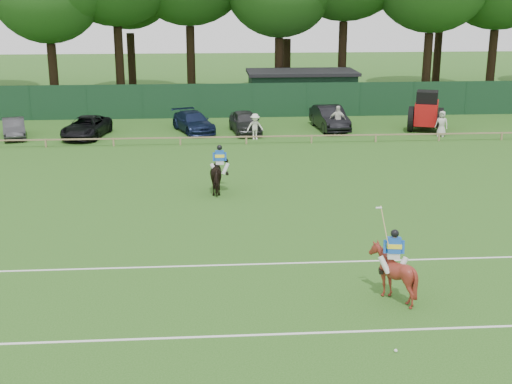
{
  "coord_description": "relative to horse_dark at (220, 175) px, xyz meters",
  "views": [
    {
      "loc": [
        -1.37,
        -22.72,
        9.07
      ],
      "look_at": [
        0.5,
        3.0,
        1.4
      ],
      "focal_mm": 48.0,
      "sensor_mm": 36.0,
      "label": 1
    }
  ],
  "objects": [
    {
      "name": "spectator_mid",
      "position": [
        7.87,
        12.62,
        0.1
      ],
      "size": [
        1.18,
        0.69,
        1.89
      ],
      "primitive_type": "imported",
      "rotation": [
        0.0,
        0.0,
        -0.22
      ],
      "color": "silver",
      "rests_on": "ground"
    },
    {
      "name": "suv_black",
      "position": [
        -8.2,
        12.97,
        -0.19
      ],
      "size": [
        2.95,
        5.01,
        1.31
      ],
      "primitive_type": "imported",
      "rotation": [
        0.0,
        0.0,
        -0.17
      ],
      "color": "black",
      "rests_on": "ground"
    },
    {
      "name": "spectator_right",
      "position": [
        14.42,
        11.61,
        -0.03
      ],
      "size": [
        0.95,
        0.87,
        1.64
      ],
      "primitive_type": "imported",
      "rotation": [
        0.0,
        0.0,
        -0.58
      ],
      "color": "beige",
      "rests_on": "ground"
    },
    {
      "name": "rider_chestnut",
      "position": [
        4.95,
        -11.78,
        0.74
      ],
      "size": [
        0.93,
        0.64,
        2.05
      ],
      "rotation": [
        0.0,
        0.0,
        3.0
      ],
      "color": "silver",
      "rests_on": "ground"
    },
    {
      "name": "polo_ball",
      "position": [
        4.23,
        -14.96,
        -0.8
      ],
      "size": [
        0.09,
        0.09,
        0.09
      ],
      "primitive_type": "sphere",
      "color": "silver",
      "rests_on": "ground"
    },
    {
      "name": "sedan_grey",
      "position": [
        -12.76,
        13.13,
        -0.23
      ],
      "size": [
        2.28,
        3.96,
        1.23
      ],
      "primitive_type": "imported",
      "rotation": [
        0.0,
        0.0,
        0.28
      ],
      "color": "#2D2D2F",
      "rests_on": "ground"
    },
    {
      "name": "hatch_grey",
      "position": [
        1.95,
        13.63,
        -0.13
      ],
      "size": [
        2.22,
        4.4,
        1.44
      ],
      "primitive_type": "imported",
      "rotation": [
        0.0,
        0.0,
        0.13
      ],
      "color": "#2E2F31",
      "rests_on": "ground"
    },
    {
      "name": "tractor",
      "position": [
        14.0,
        13.55,
        0.41
      ],
      "size": [
        3.07,
        3.69,
        2.66
      ],
      "rotation": [
        0.0,
        0.0,
        -0.35
      ],
      "color": "#AD0F10",
      "rests_on": "ground"
    },
    {
      "name": "estate_black",
      "position": [
        7.66,
        14.3,
        -0.06
      ],
      "size": [
        2.16,
        4.92,
        1.57
      ],
      "primitive_type": "imported",
      "rotation": [
        0.0,
        0.0,
        0.1
      ],
      "color": "black",
      "rests_on": "ground"
    },
    {
      "name": "sedan_navy",
      "position": [
        -1.44,
        14.18,
        -0.19
      ],
      "size": [
        3.3,
        4.88,
        1.31
      ],
      "primitive_type": "imported",
      "rotation": [
        0.0,
        0.0,
        0.35
      ],
      "color": "#131E3E",
      "rests_on": "ground"
    },
    {
      "name": "ground",
      "position": [
        0.83,
        -7.79,
        -0.85
      ],
      "size": [
        160.0,
        160.0,
        0.0
      ],
      "primitive_type": "plane",
      "color": "#1E4C14",
      "rests_on": "ground"
    },
    {
      "name": "spectator_left",
      "position": [
        2.45,
        11.54,
        -0.04
      ],
      "size": [
        1.13,
        0.75,
        1.62
      ],
      "primitive_type": "imported",
      "rotation": [
        0.0,
        0.0,
        0.15
      ],
      "color": "silver",
      "rests_on": "ground"
    },
    {
      "name": "rider_dark",
      "position": [
        0.0,
        -0.01,
        0.75
      ],
      "size": [
        0.94,
        0.38,
        1.41
      ],
      "rotation": [
        0.0,
        0.0,
        3.17
      ],
      "color": "silver",
      "rests_on": "ground"
    },
    {
      "name": "pitch_rail",
      "position": [
        0.83,
        10.21,
        -0.4
      ],
      "size": [
        62.1,
        0.1,
        0.5
      ],
      "color": "#997F5B",
      "rests_on": "ground"
    },
    {
      "name": "horse_dark",
      "position": [
        0.0,
        0.0,
        0.0
      ],
      "size": [
        0.97,
        2.03,
        1.69
      ],
      "primitive_type": "imported",
      "rotation": [
        0.0,
        0.0,
        3.17
      ],
      "color": "black",
      "rests_on": "ground"
    },
    {
      "name": "tree_row",
      "position": [
        2.83,
        27.21,
        -0.85
      ],
      "size": [
        96.0,
        12.0,
        21.0
      ],
      "primitive_type": null,
      "color": "#26561C",
      "rests_on": "ground"
    },
    {
      "name": "pitch_lines",
      "position": [
        0.83,
        -11.29,
        -0.84
      ],
      "size": [
        60.0,
        5.1,
        0.01
      ],
      "color": "silver",
      "rests_on": "ground"
    },
    {
      "name": "utility_shed",
      "position": [
        6.83,
        22.21,
        0.69
      ],
      "size": [
        8.4,
        4.4,
        3.04
      ],
      "color": "#14331E",
      "rests_on": "ground"
    },
    {
      "name": "perimeter_fence",
      "position": [
        0.83,
        19.21,
        0.4
      ],
      "size": [
        92.08,
        0.08,
        2.5
      ],
      "color": "#14351E",
      "rests_on": "ground"
    },
    {
      "name": "horse_chestnut",
      "position": [
        4.95,
        -11.77,
        -0.01
      ],
      "size": [
        1.55,
        1.7,
        1.67
      ],
      "primitive_type": "imported",
      "rotation": [
        0.0,
        0.0,
        3.0
      ],
      "color": "maroon",
      "rests_on": "ground"
    }
  ]
}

